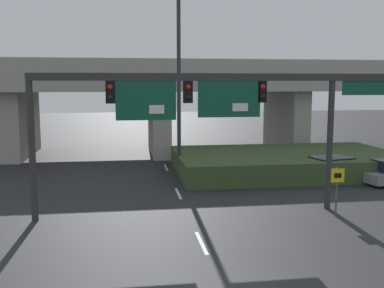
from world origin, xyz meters
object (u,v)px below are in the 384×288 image
(signal_gantry, at_px, (211,100))
(highway_light_pole_near, at_px, (179,53))
(parked_sedan_near_right, at_px, (333,169))
(speed_limit_sign, at_px, (337,185))

(signal_gantry, xyz_separation_m, highway_light_pole_near, (-0.44, 8.47, 2.55))
(signal_gantry, relative_size, parked_sedan_near_right, 3.59)
(signal_gantry, height_order, parked_sedan_near_right, signal_gantry)
(speed_limit_sign, relative_size, highway_light_pole_near, 0.15)
(parked_sedan_near_right, bearing_deg, signal_gantry, -156.25)
(signal_gantry, distance_m, parked_sedan_near_right, 11.46)
(highway_light_pole_near, height_order, parked_sedan_near_right, highway_light_pole_near)
(highway_light_pole_near, bearing_deg, parked_sedan_near_right, -14.91)
(speed_limit_sign, height_order, parked_sedan_near_right, speed_limit_sign)
(highway_light_pole_near, bearing_deg, speed_limit_sign, -59.22)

